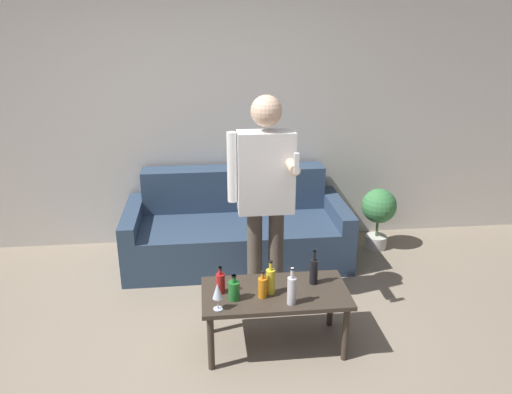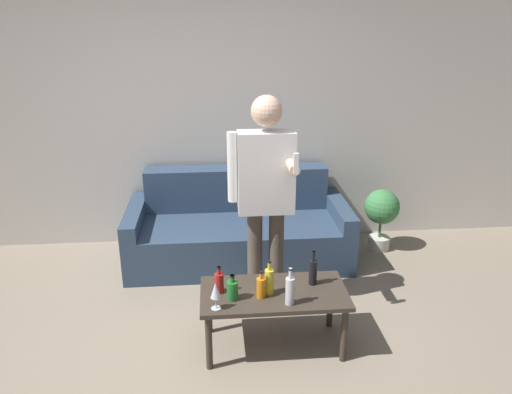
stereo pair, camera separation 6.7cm
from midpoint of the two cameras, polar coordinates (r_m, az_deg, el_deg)
name	(u,v)px [view 1 (the left image)]	position (r m, az deg, el deg)	size (l,w,h in m)	color
ground_plane	(215,389)	(3.32, -5.36, -21.00)	(16.00, 16.00, 0.00)	gray
wall_back	(203,108)	(4.84, -6.45, 10.12)	(8.00, 0.06, 2.70)	silver
couch	(236,228)	(4.71, -2.67, -3.61)	(2.02, 0.91, 0.80)	#334760
coffee_table	(275,298)	(3.44, 1.63, -11.47)	(0.99, 0.50, 0.43)	#3D3328
bottle_orange	(220,283)	(3.37, -4.66, -9.72)	(0.06, 0.06, 0.19)	#B21E1E
bottle_green	(314,271)	(3.48, 6.07, -8.38)	(0.06, 0.06, 0.25)	black
bottle_dark	(262,287)	(3.31, 0.16, -10.25)	(0.06, 0.06, 0.19)	orange
bottle_yellow	(292,290)	(3.24, 3.50, -10.53)	(0.06, 0.06, 0.26)	silver
bottle_red	(234,290)	(3.30, -3.12, -10.55)	(0.08, 0.08, 0.18)	#23752D
bottle_clear	(271,281)	(3.34, 1.09, -9.53)	(0.06, 0.06, 0.24)	yellow
wine_glass_near	(218,292)	(3.17, -5.03, -10.72)	(0.07, 0.07, 0.19)	silver
person_standing_front	(265,188)	(3.64, 0.52, 0.98)	(0.49, 0.43, 1.67)	brown
potted_plant	(379,210)	(4.97, 13.47, -1.50)	(0.34, 0.34, 0.61)	silver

